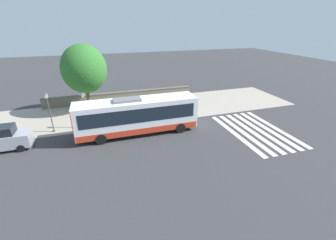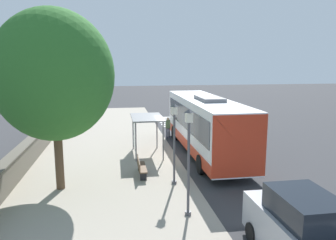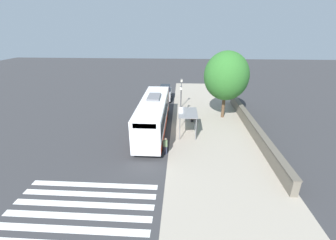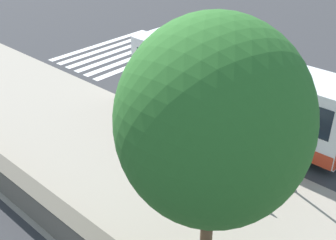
{
  "view_description": "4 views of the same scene",
  "coord_description": "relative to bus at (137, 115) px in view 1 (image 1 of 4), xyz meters",
  "views": [
    {
      "loc": [
        21.79,
        -2.84,
        10.28
      ],
      "look_at": [
        1.5,
        3.62,
        0.84
      ],
      "focal_mm": 24.0,
      "sensor_mm": 36.0,
      "label": 1
    },
    {
      "loc": [
        -3.63,
        -18.91,
        5.71
      ],
      "look_at": [
        -0.36,
        1.24,
        2.07
      ],
      "focal_mm": 35.0,
      "sensor_mm": 36.0,
      "label": 2
    },
    {
      "loc": [
        -0.99,
        22.13,
        10.36
      ],
      "look_at": [
        0.18,
        2.51,
        2.22
      ],
      "focal_mm": 24.0,
      "sensor_mm": 36.0,
      "label": 3
    },
    {
      "loc": [
        -13.91,
        -9.63,
        10.51
      ],
      "look_at": [
        -1.64,
        1.53,
        1.13
      ],
      "focal_mm": 45.0,
      "sensor_mm": 36.0,
      "label": 4
    }
  ],
  "objects": [
    {
      "name": "bench",
      "position": [
        -4.27,
        -3.4,
        -1.43
      ],
      "size": [
        0.4,
        1.85,
        0.88
      ],
      "color": "brown",
      "rests_on": "ground"
    },
    {
      "name": "bus_shelter",
      "position": [
        -3.73,
        0.4,
        0.12
      ],
      "size": [
        1.88,
        3.17,
        2.4
      ],
      "color": "slate",
      "rests_on": "ground"
    },
    {
      "name": "street_lamp_near",
      "position": [
        -2.87,
        -8.05,
        0.51
      ],
      "size": [
        0.28,
        0.28,
        4.06
      ],
      "color": "#4C4C51",
      "rests_on": "ground"
    },
    {
      "name": "pedestrian",
      "position": [
        -1.58,
        4.63,
        -0.98
      ],
      "size": [
        0.34,
        0.22,
        1.59
      ],
      "color": "#2D3347",
      "rests_on": "ground"
    },
    {
      "name": "ground_plane",
      "position": [
        -1.83,
        -0.38,
        -1.91
      ],
      "size": [
        120.0,
        120.0,
        0.0
      ],
      "primitive_type": "plane",
      "color": "#353538",
      "rests_on": "ground"
    },
    {
      "name": "street_lamp_far",
      "position": [
        -2.81,
        -4.8,
        0.38
      ],
      "size": [
        0.28,
        0.28,
        3.84
      ],
      "color": "#4C4C51",
      "rests_on": "ground"
    },
    {
      "name": "bus",
      "position": [
        0.0,
        0.0,
        0.0
      ],
      "size": [
        2.66,
        11.58,
        3.69
      ],
      "color": "white",
      "rests_on": "ground"
    },
    {
      "name": "stone_wall",
      "position": [
        -10.38,
        -0.38,
        -1.24
      ],
      "size": [
        0.6,
        20.0,
        1.32
      ],
      "color": "#6B6356",
      "rests_on": "ground"
    },
    {
      "name": "sidewalk_plaza",
      "position": [
        -6.33,
        -0.38,
        -1.9
      ],
      "size": [
        9.0,
        44.0,
        0.02
      ],
      "color": "#9E9384",
      "rests_on": "ground"
    },
    {
      "name": "crosswalk_stripes",
      "position": [
        3.17,
        11.52,
        -1.9
      ],
      "size": [
        9.0,
        5.25,
        0.01
      ],
      "color": "silver",
      "rests_on": "ground"
    },
    {
      "name": "shade_tree",
      "position": [
        -8.02,
        -4.56,
        3.23
      ],
      "size": [
        5.15,
        5.15,
        7.98
      ],
      "color": "brown",
      "rests_on": "ground"
    },
    {
      "name": "parked_car_behind_bus",
      "position": [
        -0.42,
        -11.56,
        -0.87
      ],
      "size": [
        1.88,
        4.21,
        2.16
      ],
      "color": "#9EA0A8",
      "rests_on": "ground"
    }
  ]
}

